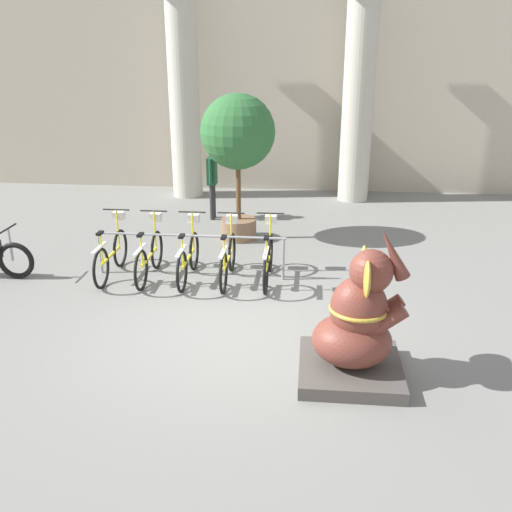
% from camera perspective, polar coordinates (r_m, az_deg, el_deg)
% --- Properties ---
extents(ground_plane, '(60.00, 60.00, 0.00)m').
position_cam_1_polar(ground_plane, '(8.24, -2.72, -7.41)').
color(ground_plane, slate).
extents(building_facade, '(20.00, 0.20, 6.00)m').
position_cam_1_polar(building_facade, '(15.86, 1.71, 17.38)').
color(building_facade, '#B2A893').
rests_on(building_facade, ground_plane).
extents(column_left, '(0.98, 0.98, 5.16)m').
position_cam_1_polar(column_left, '(15.22, -7.20, 15.68)').
color(column_left, '#BCB7A8').
rests_on(column_left, ground_plane).
extents(column_right, '(0.98, 0.98, 5.16)m').
position_cam_1_polar(column_right, '(14.90, 10.21, 15.43)').
color(column_right, '#BCB7A8').
rests_on(column_right, ground_plane).
extents(bike_rack, '(3.34, 0.05, 0.77)m').
position_cam_1_polar(bike_rack, '(9.93, -6.63, 1.19)').
color(bike_rack, gray).
rests_on(bike_rack, ground_plane).
extents(bicycle_0, '(0.48, 1.70, 1.10)m').
position_cam_1_polar(bicycle_0, '(10.25, -14.25, 0.26)').
color(bicycle_0, black).
rests_on(bicycle_0, ground_plane).
extents(bicycle_1, '(0.48, 1.70, 1.10)m').
position_cam_1_polar(bicycle_1, '(10.02, -10.59, 0.09)').
color(bicycle_1, black).
rests_on(bicycle_1, ground_plane).
extents(bicycle_2, '(0.48, 1.70, 1.10)m').
position_cam_1_polar(bicycle_2, '(9.85, -6.76, -0.05)').
color(bicycle_2, black).
rests_on(bicycle_2, ground_plane).
extents(bicycle_3, '(0.48, 1.70, 1.10)m').
position_cam_1_polar(bicycle_3, '(9.75, -2.80, -0.16)').
color(bicycle_3, black).
rests_on(bicycle_3, ground_plane).
extents(bicycle_4, '(0.48, 1.70, 1.10)m').
position_cam_1_polar(bicycle_4, '(9.72, 1.24, -0.21)').
color(bicycle_4, black).
rests_on(bicycle_4, ground_plane).
extents(elephant_statue, '(1.25, 1.25, 1.93)m').
position_cam_1_polar(elephant_statue, '(6.99, 10.03, -7.08)').
color(elephant_statue, '#4C4742').
rests_on(elephant_statue, ground_plane).
extents(person_pedestrian, '(0.22, 0.47, 1.68)m').
position_cam_1_polar(person_pedestrian, '(13.20, -4.42, 7.96)').
color(person_pedestrian, '#28282D').
rests_on(person_pedestrian, ground_plane).
extents(potted_tree, '(1.49, 1.49, 2.97)m').
position_cam_1_polar(potted_tree, '(11.53, -1.83, 11.67)').
color(potted_tree, brown).
rests_on(potted_tree, ground_plane).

